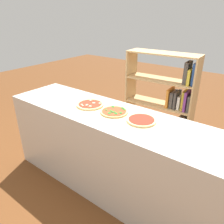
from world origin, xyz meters
TOP-DOWN VIEW (x-y plane):
  - ground_plane at (0.00, 0.00)m, footprint 12.00×12.00m
  - counter at (0.00, 0.00)m, footprint 2.44×0.64m
  - parchment_paper at (0.00, 0.00)m, footprint 2.10×0.42m
  - pizza_mushroom_0 at (-0.30, 0.02)m, footprint 0.28×0.28m
  - pizza_spinach_1 at (0.00, 0.03)m, footprint 0.27×0.27m
  - pizza_plain_2 at (0.30, 0.03)m, footprint 0.27×0.27m
  - bookshelf at (0.14, 1.02)m, footprint 0.91×0.33m

SIDE VIEW (x-z plane):
  - ground_plane at x=0.00m, z-range 0.00..0.00m
  - counter at x=0.00m, z-range 0.00..0.90m
  - bookshelf at x=0.14m, z-range -0.01..1.34m
  - parchment_paper at x=0.00m, z-range 0.90..0.90m
  - pizza_spinach_1 at x=0.00m, z-range 0.90..0.92m
  - pizza_plain_2 at x=0.30m, z-range 0.90..0.92m
  - pizza_mushroom_0 at x=-0.30m, z-range 0.90..0.93m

